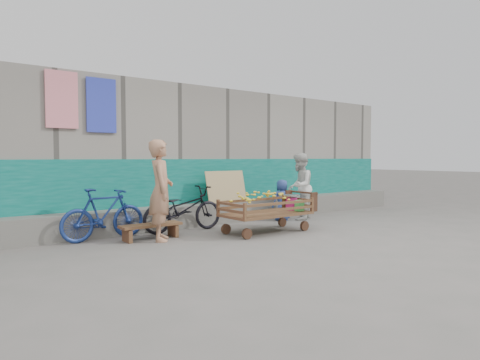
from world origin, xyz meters
TOP-DOWN VIEW (x-y plane):
  - ground at (0.00, 0.00)m, footprint 80.00×80.00m
  - building_wall at (-0.00, 4.05)m, footprint 12.00×3.50m
  - banana_cart at (0.19, 0.80)m, footprint 1.89×0.86m
  - bench at (-1.83, 1.51)m, footprint 1.09×0.33m
  - vendor_man at (-1.74, 1.31)m, footprint 0.66×0.75m
  - woman at (1.97, 1.64)m, footprint 0.94×0.90m
  - child at (1.54, 1.76)m, footprint 0.50×0.37m
  - bicycle_dark at (-0.99, 1.85)m, footprint 1.68×0.61m
  - bicycle_blue at (-2.51, 1.95)m, footprint 1.54×0.53m

SIDE VIEW (x-z plane):
  - ground at x=0.00m, z-range 0.00..0.00m
  - bench at x=-1.83m, z-range 0.06..0.34m
  - bicycle_dark at x=-0.99m, z-range 0.00..0.88m
  - bicycle_blue at x=-2.51m, z-range 0.00..0.91m
  - child at x=1.54m, z-range 0.00..0.94m
  - banana_cart at x=0.19m, z-range 0.14..0.95m
  - woman at x=1.97m, z-range 0.00..1.54m
  - vendor_man at x=-1.74m, z-range 0.00..1.74m
  - building_wall at x=0.00m, z-range -0.03..2.97m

